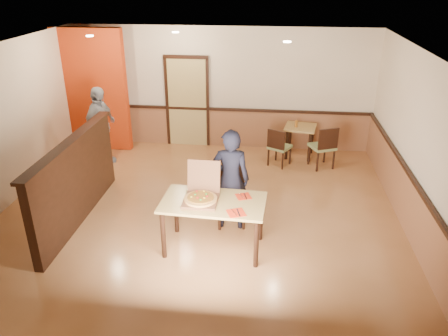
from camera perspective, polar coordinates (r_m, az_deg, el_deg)
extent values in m
plane|color=#BF7D4A|center=(7.61, -3.48, -6.64)|extent=(7.00, 7.00, 0.00)
plane|color=black|center=(6.60, -4.11, 14.60)|extent=(7.00, 7.00, 0.00)
plane|color=beige|center=(10.29, -0.37, 10.33)|extent=(7.00, 0.00, 7.00)
plane|color=beige|center=(7.26, 24.58, 1.80)|extent=(0.00, 7.00, 7.00)
cube|color=#935C3A|center=(10.53, -0.37, 5.27)|extent=(7.00, 0.04, 0.90)
cube|color=black|center=(10.37, -0.39, 7.69)|extent=(7.00, 0.06, 0.06)
cube|color=#935C3A|center=(7.64, 23.12, -4.76)|extent=(0.04, 7.00, 0.90)
cube|color=black|center=(7.43, 23.57, -1.59)|extent=(0.06, 7.00, 0.06)
cube|color=tan|center=(10.46, -4.79, 8.50)|extent=(0.90, 0.06, 2.10)
cube|color=black|center=(7.69, -18.74, -1.74)|extent=(0.14, 3.00, 1.40)
cube|color=black|center=(7.41, -19.49, 3.26)|extent=(0.20, 3.10, 0.05)
cube|color=#AF2F0C|center=(10.56, -16.77, 9.67)|extent=(1.60, 0.20, 2.78)
cylinder|color=beige|center=(8.98, -17.13, 16.17)|extent=(0.14, 0.14, 0.02)
cylinder|color=beige|center=(9.19, -6.36, 17.22)|extent=(0.14, 0.14, 0.02)
cylinder|color=beige|center=(7.98, 8.25, 16.01)|extent=(0.14, 0.14, 0.02)
cube|color=tan|center=(6.46, -1.40, -4.52)|extent=(1.58, 0.96, 0.04)
cylinder|color=black|center=(6.53, -7.95, -8.64)|extent=(0.07, 0.07, 0.78)
cylinder|color=black|center=(7.11, -6.28, -5.54)|extent=(0.07, 0.07, 0.78)
cylinder|color=black|center=(6.29, 4.24, -9.84)|extent=(0.07, 0.07, 0.78)
cylinder|color=black|center=(6.89, 4.84, -6.51)|extent=(0.07, 0.07, 0.78)
cube|color=olive|center=(7.24, 0.92, -3.93)|extent=(0.55, 0.55, 0.06)
cube|color=black|center=(7.32, 0.84, -1.30)|extent=(0.46, 0.11, 0.46)
cylinder|color=black|center=(7.20, -0.60, -6.62)|extent=(0.05, 0.05, 0.42)
cylinder|color=black|center=(7.54, -0.69, -5.05)|extent=(0.05, 0.05, 0.42)
cylinder|color=black|center=(7.22, 2.58, -6.55)|extent=(0.05, 0.05, 0.42)
cylinder|color=black|center=(7.56, 2.34, -4.99)|extent=(0.05, 0.05, 0.42)
cube|color=olive|center=(9.54, 7.30, 2.76)|extent=(0.57, 0.57, 0.06)
cube|color=black|center=(9.29, 6.81, 3.71)|extent=(0.37, 0.23, 0.40)
cylinder|color=black|center=(9.70, 8.62, 1.53)|extent=(0.04, 0.04, 0.37)
cylinder|color=black|center=(9.41, 7.65, 0.86)|extent=(0.04, 0.04, 0.37)
cylinder|color=black|center=(9.84, 6.82, 2.00)|extent=(0.04, 0.04, 0.37)
cylinder|color=black|center=(9.56, 5.81, 1.35)|extent=(0.04, 0.04, 0.37)
cube|color=olive|center=(9.58, 12.70, 2.74)|extent=(0.62, 0.62, 0.06)
cube|color=black|center=(9.32, 13.48, 3.72)|extent=(0.43, 0.22, 0.45)
cylinder|color=black|center=(9.93, 13.00, 1.84)|extent=(0.04, 0.04, 0.41)
cylinder|color=black|center=(9.62, 14.11, 0.98)|extent=(0.04, 0.04, 0.41)
cylinder|color=black|center=(9.75, 11.02, 1.59)|extent=(0.04, 0.04, 0.41)
cylinder|color=black|center=(9.44, 12.10, 0.71)|extent=(0.04, 0.04, 0.41)
cube|color=tan|center=(9.98, 9.97, 5.27)|extent=(0.77, 0.77, 0.04)
cylinder|color=black|center=(9.89, 8.17, 3.00)|extent=(0.07, 0.07, 0.68)
cylinder|color=black|center=(10.36, 8.60, 4.00)|extent=(0.07, 0.07, 0.68)
cylinder|color=black|center=(9.84, 11.10, 2.67)|extent=(0.07, 0.07, 0.68)
cylinder|color=black|center=(10.32, 11.40, 3.68)|extent=(0.07, 0.07, 0.68)
imported|color=black|center=(7.00, 0.84, -1.55)|extent=(0.64, 0.43, 1.71)
imported|color=#93959B|center=(9.73, -15.85, 5.22)|extent=(0.64, 1.08, 1.72)
cube|color=brown|center=(6.43, -3.07, -4.30)|extent=(0.51, 0.51, 0.04)
cube|color=brown|center=(6.56, -2.66, -1.08)|extent=(0.50, 0.11, 0.49)
cylinder|color=tan|center=(6.41, -3.08, -4.03)|extent=(0.62, 0.62, 0.03)
cube|color=red|center=(6.15, 1.59, -5.88)|extent=(0.31, 0.31, 0.01)
cylinder|color=silver|center=(6.15, 1.32, -5.81)|extent=(0.09, 0.20, 0.01)
cube|color=silver|center=(6.15, 1.87, -5.86)|extent=(0.10, 0.21, 0.00)
cube|color=red|center=(6.58, 2.56, -3.72)|extent=(0.28, 0.28, 0.00)
cylinder|color=silver|center=(6.58, 2.30, -3.66)|extent=(0.07, 0.17, 0.01)
cube|color=silver|center=(6.58, 2.82, -3.70)|extent=(0.09, 0.19, 0.00)
cylinder|color=#94551A|center=(9.89, 9.41, 5.74)|extent=(0.06, 0.06, 0.16)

